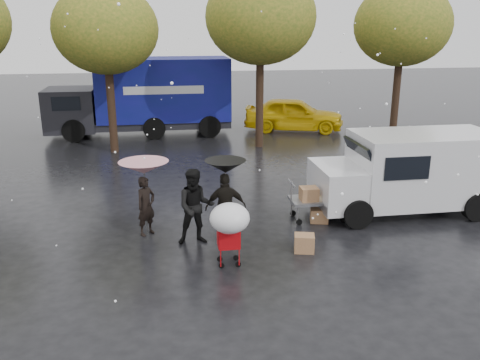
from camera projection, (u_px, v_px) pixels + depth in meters
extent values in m
plane|color=black|center=(237.00, 249.00, 11.80)|extent=(90.00, 90.00, 0.00)
imported|color=black|center=(146.00, 206.00, 12.43)|extent=(0.64, 0.63, 1.49)
imported|color=black|center=(196.00, 207.00, 11.88)|extent=(0.90, 0.70, 1.83)
imported|color=black|center=(226.00, 207.00, 12.09)|extent=(0.98, 0.42, 1.67)
cylinder|color=#4C4C4C|center=(146.00, 201.00, 12.39)|extent=(0.02, 0.02, 1.73)
cone|color=#C65160|center=(144.00, 167.00, 12.14)|extent=(1.20, 1.20, 0.30)
sphere|color=#4C4C4C|center=(144.00, 166.00, 12.13)|extent=(0.06, 0.06, 0.06)
cylinder|color=#4C4C4C|center=(226.00, 204.00, 12.06)|extent=(0.02, 0.02, 1.84)
cone|color=black|center=(225.00, 167.00, 11.79)|extent=(0.97, 0.97, 0.30)
sphere|color=#4C4C4C|center=(225.00, 165.00, 11.78)|extent=(0.06, 0.06, 0.06)
cube|color=slate|center=(318.00, 200.00, 13.45)|extent=(1.50, 0.80, 0.08)
cylinder|color=slate|center=(291.00, 192.00, 13.26)|extent=(0.04, 0.04, 0.60)
cube|color=brown|center=(330.00, 189.00, 13.52)|extent=(0.55, 0.45, 0.40)
cube|color=brown|center=(309.00, 194.00, 13.24)|extent=(0.45, 0.40, 0.35)
cube|color=brown|center=(332.00, 180.00, 13.18)|extent=(0.40, 0.35, 0.28)
cube|color=#C5AC89|center=(320.00, 196.00, 13.43)|extent=(0.90, 0.55, 0.12)
cylinder|color=black|center=(299.00, 222.00, 13.19)|extent=(0.16, 0.05, 0.16)
cylinder|color=black|center=(293.00, 213.00, 13.80)|extent=(0.16, 0.05, 0.16)
cylinder|color=black|center=(343.00, 219.00, 13.38)|extent=(0.16, 0.05, 0.16)
cylinder|color=black|center=(335.00, 211.00, 13.98)|extent=(0.16, 0.05, 0.16)
cube|color=red|center=(229.00, 237.00, 10.88)|extent=(0.47, 0.41, 0.45)
cylinder|color=red|center=(230.00, 224.00, 10.59)|extent=(0.42, 0.02, 0.02)
cylinder|color=#4C4C4C|center=(230.00, 227.00, 10.61)|extent=(0.02, 0.02, 0.60)
ellipsoid|color=white|center=(230.00, 218.00, 10.56)|extent=(0.84, 0.84, 0.63)
cylinder|color=black|center=(222.00, 265.00, 10.88)|extent=(0.12, 0.04, 0.12)
cylinder|color=black|center=(220.00, 259.00, 11.18)|extent=(0.12, 0.04, 0.12)
cylinder|color=black|center=(238.00, 264.00, 10.93)|extent=(0.12, 0.04, 0.12)
cylinder|color=black|center=(236.00, 258.00, 11.24)|extent=(0.12, 0.04, 0.12)
cube|color=silver|center=(423.00, 167.00, 13.89)|extent=(3.80, 2.00, 1.90)
cube|color=silver|center=(338.00, 185.00, 13.65)|extent=(1.20, 1.95, 1.10)
cube|color=black|center=(360.00, 154.00, 13.48)|extent=(0.37, 1.70, 0.67)
cube|color=slate|center=(318.00, 200.00, 13.69)|extent=(0.12, 1.90, 0.25)
cylinder|color=black|center=(358.00, 214.00, 12.93)|extent=(0.76, 0.28, 0.76)
cylinder|color=black|center=(333.00, 191.00, 14.72)|extent=(0.76, 0.28, 0.76)
cylinder|color=black|center=(476.00, 207.00, 13.42)|extent=(0.76, 0.28, 0.76)
cylinder|color=black|center=(438.00, 185.00, 15.21)|extent=(0.76, 0.28, 0.76)
cube|color=navy|center=(164.00, 89.00, 23.47)|extent=(6.00, 2.50, 2.80)
cube|color=black|center=(71.00, 110.00, 23.09)|extent=(2.20, 2.40, 1.90)
cube|color=black|center=(144.00, 123.00, 23.78)|extent=(8.00, 2.30, 0.35)
cube|color=silver|center=(164.00, 90.00, 22.26)|extent=(3.50, 0.03, 0.35)
cylinder|color=black|center=(74.00, 131.00, 22.26)|extent=(1.00, 0.30, 1.00)
cylinder|color=black|center=(81.00, 121.00, 24.43)|extent=(1.00, 0.30, 1.00)
cylinder|color=black|center=(210.00, 126.00, 23.17)|extent=(1.00, 0.30, 1.00)
cylinder|color=black|center=(205.00, 118.00, 25.33)|extent=(1.00, 0.30, 1.00)
cube|color=brown|center=(304.00, 243.00, 11.64)|extent=(0.52, 0.46, 0.41)
cube|color=brown|center=(319.00, 216.00, 13.37)|extent=(0.54, 0.46, 0.36)
imported|color=#E5BA0C|center=(294.00, 114.00, 24.50)|extent=(5.06, 3.12, 1.61)
cylinder|color=black|center=(111.00, 97.00, 20.03)|extent=(0.32, 0.32, 4.48)
ellipsoid|color=#385819|center=(106.00, 29.00, 19.27)|extent=(4.00, 4.00, 3.40)
cylinder|color=black|center=(260.00, 88.00, 20.87)|extent=(0.32, 0.32, 4.90)
ellipsoid|color=#385819|center=(261.00, 17.00, 20.04)|extent=(4.40, 4.40, 3.74)
cylinder|color=black|center=(396.00, 89.00, 21.82)|extent=(0.32, 0.32, 4.62)
ellipsoid|color=#385819|center=(402.00, 25.00, 21.03)|extent=(4.00, 4.00, 3.40)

